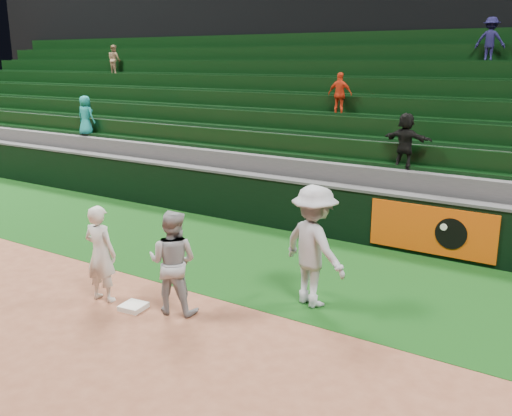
{
  "coord_description": "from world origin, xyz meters",
  "views": [
    {
      "loc": [
        6.13,
        -6.34,
        4.01
      ],
      "look_at": [
        0.46,
        2.3,
        1.3
      ],
      "focal_mm": 40.0,
      "sensor_mm": 36.0,
      "label": 1
    }
  ],
  "objects_px": {
    "first_base": "(133,307)",
    "base_coach": "(314,246)",
    "first_baseman": "(101,254)",
    "baserunner": "(173,262)"
  },
  "relations": [
    {
      "from": "first_base",
      "to": "first_baseman",
      "type": "xyz_separation_m",
      "value": [
        -0.7,
        -0.01,
        0.79
      ]
    },
    {
      "from": "base_coach",
      "to": "first_baseman",
      "type": "bearing_deg",
      "value": 51.12
    },
    {
      "from": "first_base",
      "to": "base_coach",
      "type": "relative_size",
      "value": 0.19
    },
    {
      "from": "first_baseman",
      "to": "baserunner",
      "type": "bearing_deg",
      "value": -172.35
    },
    {
      "from": "first_baseman",
      "to": "base_coach",
      "type": "distance_m",
      "value": 3.58
    },
    {
      "from": "first_base",
      "to": "first_baseman",
      "type": "bearing_deg",
      "value": -179.43
    },
    {
      "from": "first_base",
      "to": "base_coach",
      "type": "xyz_separation_m",
      "value": [
        2.39,
        1.8,
        0.99
      ]
    },
    {
      "from": "first_base",
      "to": "first_baseman",
      "type": "height_order",
      "value": "first_baseman"
    },
    {
      "from": "baserunner",
      "to": "base_coach",
      "type": "height_order",
      "value": "base_coach"
    },
    {
      "from": "first_baseman",
      "to": "base_coach",
      "type": "height_order",
      "value": "base_coach"
    }
  ]
}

